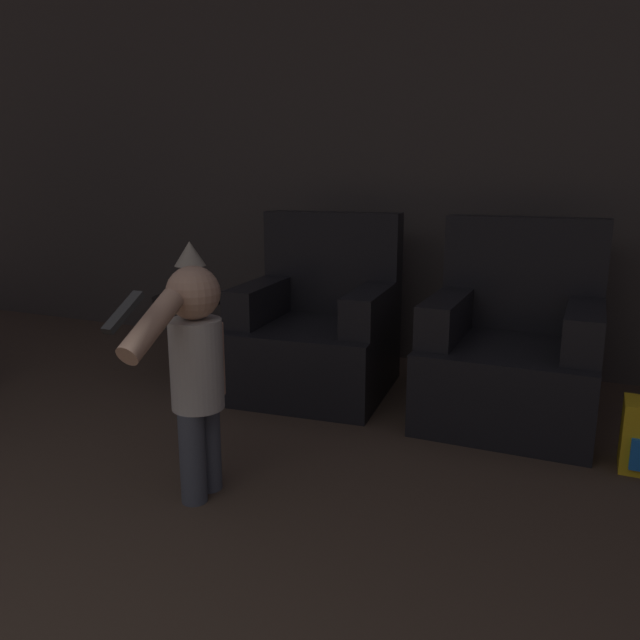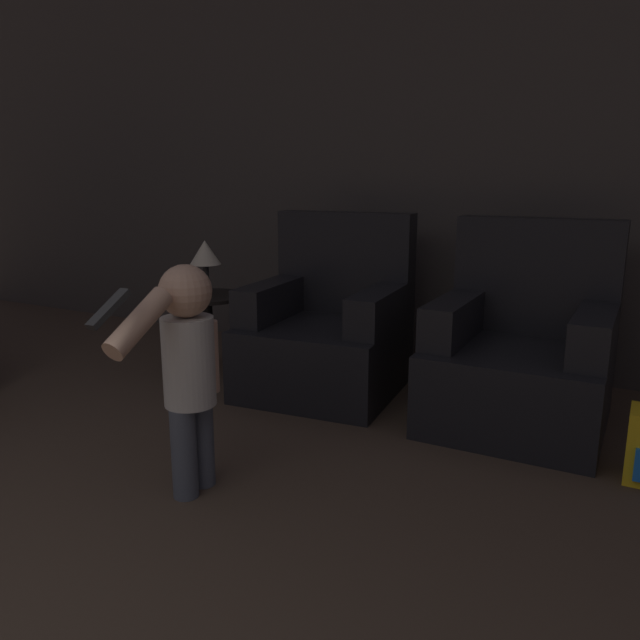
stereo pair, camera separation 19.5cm
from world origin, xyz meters
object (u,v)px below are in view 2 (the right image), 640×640
Objects in this scene: armchair_left at (328,331)px; person_toddler at (187,362)px; armchair_right at (521,356)px; lamp at (205,254)px.

armchair_left reaches higher than person_toddler.
armchair_right is 1.12× the size of person_toddler.
armchair_left is 1.29m from person_toddler.
armchair_right is 1.59m from person_toddler.
armchair_left is at bearing 4.76° from lamp.
lamp is at bearing 33.84° from person_toddler.
armchair_left is 1.00× the size of armchair_right.
person_toddler reaches higher than lamp.
lamp is (-0.87, 1.21, 0.20)m from person_toddler.
armchair_left is at bearing 179.88° from armchair_right.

